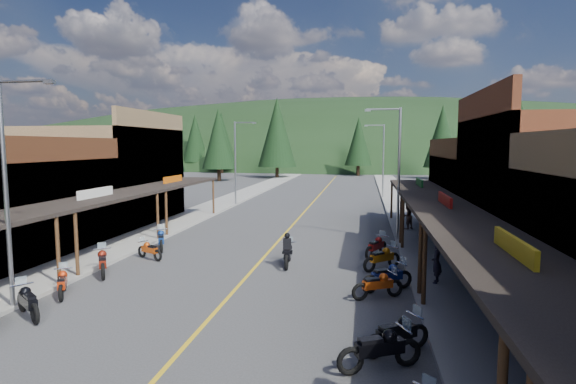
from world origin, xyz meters
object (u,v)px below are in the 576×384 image
at_px(streetlight_0, 9,184).
at_px(bike_east_6, 378,284).
at_px(shop_west_2, 11,206).
at_px(pine_7, 195,138).
at_px(pine_5, 520,133).
at_px(pine_11, 491,133).
at_px(bike_west_6, 62,282).
at_px(bike_west_9, 161,239).
at_px(pedestrian_east_a, 437,263).
at_px(pine_8, 169,144).
at_px(pine_9, 508,141).
at_px(streetlight_1, 237,159).
at_px(bike_east_7, 387,275).
at_px(bike_west_5, 28,300).
at_px(rider_on_bike, 288,252).
at_px(streetlight_2, 396,167).
at_px(shop_east_3, 500,195).
at_px(pine_4, 442,136).
at_px(bike_east_9, 376,245).
at_px(shop_west_3, 109,176).
at_px(bike_west_8, 150,249).
at_px(bike_west_7, 102,261).
at_px(pine_2, 277,132).
at_px(pedestrian_east_b, 407,216).
at_px(bike_east_4, 380,347).
at_px(pine_3, 359,141).
at_px(pine_1, 221,138).
at_px(pine_0, 130,141).
at_px(pine_10, 219,139).
at_px(streetlight_3, 382,157).
at_px(shop_east_2, 567,197).

height_order(streetlight_0, bike_east_6, streetlight_0).
height_order(shop_west_2, pine_7, pine_7).
relative_size(pine_5, pine_11, 1.13).
xyz_separation_m(streetlight_0, bike_west_6, (0.62, 1.61, -3.89)).
xyz_separation_m(bike_west_9, pedestrian_east_a, (14.01, -4.13, 0.35)).
bearing_deg(pine_8, pine_9, 6.20).
xyz_separation_m(streetlight_1, bike_east_7, (12.97, -23.69, -3.81)).
bearing_deg(bike_east_6, bike_west_5, -98.83).
bearing_deg(rider_on_bike, bike_east_6, -48.80).
distance_m(streetlight_2, pedestrian_east_a, 9.46).
bearing_deg(shop_east_3, pine_7, 125.27).
height_order(pine_8, bike_west_6, pine_8).
xyz_separation_m(pine_4, pine_9, (6.00, -15.00, -0.86)).
height_order(pine_7, bike_east_9, pine_7).
xyz_separation_m(shop_west_3, bike_west_8, (8.15, -9.95, -2.99)).
height_order(streetlight_1, bike_east_7, streetlight_1).
bearing_deg(streetlight_2, pedestrian_east_a, -82.91).
bearing_deg(bike_east_7, shop_west_3, -155.08).
relative_size(pine_8, bike_west_5, 4.61).
distance_m(streetlight_1, bike_east_6, 27.98).
relative_size(shop_west_3, bike_west_7, 4.76).
height_order(pine_2, bike_west_6, pine_2).
xyz_separation_m(bike_west_6, pedestrian_east_b, (14.30, 15.68, 0.48)).
height_order(bike_west_8, bike_east_4, bike_east_4).
bearing_deg(pine_3, bike_west_9, -99.05).
height_order(bike_east_7, pedestrian_east_b, pedestrian_east_b).
bearing_deg(pine_2, pine_1, 139.40).
xyz_separation_m(bike_west_8, bike_east_4, (11.14, -9.59, 0.12)).
distance_m(pine_0, pine_9, 66.22).
bearing_deg(pine_7, rider_on_bike, -65.84).
relative_size(shop_west_3, pine_5, 0.78).
distance_m(streetlight_2, pedestrian_east_b, 4.84).
height_order(pine_11, bike_west_5, pine_11).
relative_size(shop_east_3, streetlight_0, 1.36).
xyz_separation_m(streetlight_0, pine_1, (-17.05, 76.00, 2.78)).
bearing_deg(shop_west_3, pine_10, 96.22).
bearing_deg(pine_7, pedestrian_east_a, -62.45).
relative_size(pine_1, bike_east_7, 5.52).
relative_size(bike_west_7, bike_east_9, 1.04).
bearing_deg(shop_west_3, pine_3, 71.99).
xyz_separation_m(streetlight_3, bike_east_4, (-1.45, -38.24, -3.81)).
bearing_deg(shop_east_2, bike_west_6, -163.15).
distance_m(streetlight_1, bike_west_9, 19.02).
bearing_deg(pine_4, pine_9, -68.20).
bearing_deg(bike_west_9, bike_west_6, -118.51).
bearing_deg(pine_1, bike_west_5, -76.78).
bearing_deg(bike_west_8, bike_east_9, -50.19).
xyz_separation_m(shop_west_3, bike_east_4, (19.29, -19.54, -2.87)).
relative_size(pine_1, bike_west_5, 5.76).
bearing_deg(streetlight_1, bike_west_6, -88.65).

